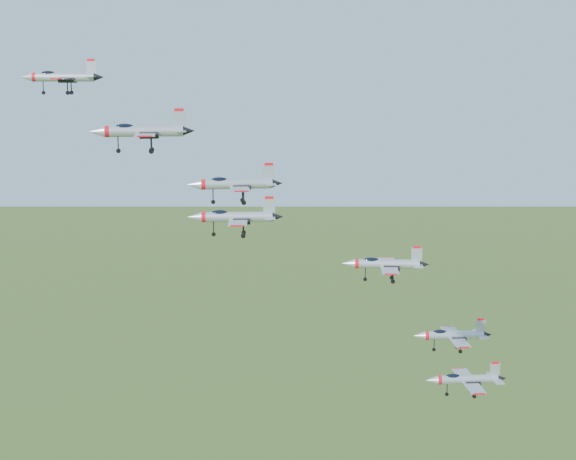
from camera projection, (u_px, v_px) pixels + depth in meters
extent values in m
cylinder|color=#A5ABB2|center=(63.00, 77.00, 110.36)|extent=(8.59, 2.08, 1.23)
cone|color=#A5ABB2|center=(26.00, 77.00, 110.26)|extent=(1.82, 1.39, 1.23)
cone|color=black|center=(99.00, 77.00, 110.46)|extent=(1.42, 1.17, 1.04)
ellipsoid|color=black|center=(48.00, 74.00, 110.24)|extent=(2.16, 1.09, 0.78)
cube|color=#A5ABB2|center=(60.00, 79.00, 107.81)|extent=(2.58, 4.36, 0.13)
cube|color=#A5ABB2|center=(70.00, 79.00, 113.01)|extent=(2.58, 4.36, 0.13)
cube|color=#A5ABB2|center=(91.00, 68.00, 110.21)|extent=(1.42, 0.25, 1.99)
cube|color=red|center=(91.00, 60.00, 110.02)|extent=(1.05, 0.24, 0.33)
cylinder|color=#A5ABB2|center=(144.00, 131.00, 106.60)|extent=(10.33, 1.70, 1.49)
cone|color=#A5ABB2|center=(96.00, 132.00, 105.74)|extent=(2.09, 1.53, 1.49)
cone|color=black|center=(189.00, 131.00, 107.42)|extent=(1.63, 1.30, 1.27)
ellipsoid|color=black|center=(125.00, 127.00, 106.15)|extent=(2.54, 1.12, 0.94)
cube|color=#A5ABB2|center=(145.00, 135.00, 103.56)|extent=(2.74, 5.09, 0.16)
cube|color=#A5ABB2|center=(147.00, 132.00, 109.80)|extent=(2.74, 5.09, 0.16)
cube|color=#A5ABB2|center=(179.00, 119.00, 106.97)|extent=(1.72, 0.17, 2.40)
cube|color=red|center=(179.00, 110.00, 106.74)|extent=(1.26, 0.19, 0.40)
cylinder|color=#A5ABB2|center=(237.00, 184.00, 87.08)|extent=(7.75, 1.21, 1.12)
cone|color=#A5ABB2|center=(194.00, 185.00, 86.47)|extent=(1.56, 1.14, 1.12)
cone|color=black|center=(277.00, 183.00, 87.66)|extent=(1.21, 0.96, 0.95)
ellipsoid|color=black|center=(219.00, 180.00, 86.75)|extent=(1.90, 0.83, 0.71)
cube|color=#A5ABB2|center=(240.00, 189.00, 84.79)|extent=(2.02, 3.81, 0.12)
cube|color=#A5ABB2|center=(237.00, 183.00, 89.48)|extent=(2.02, 3.81, 0.12)
cube|color=#A5ABB2|center=(269.00, 173.00, 87.32)|extent=(1.29, 0.12, 1.81)
cube|color=red|center=(269.00, 164.00, 87.15)|extent=(0.95, 0.13, 0.30)
cylinder|color=#A5ABB2|center=(237.00, 217.00, 108.89)|extent=(9.72, 2.29, 1.39)
cone|color=#A5ABB2|center=(194.00, 217.00, 108.74)|extent=(2.05, 1.57, 1.39)
cone|color=black|center=(278.00, 217.00, 109.03)|extent=(1.60, 1.32, 1.18)
ellipsoid|color=black|center=(220.00, 213.00, 108.73)|extent=(2.44, 1.22, 0.88)
cube|color=#A5ABB2|center=(238.00, 223.00, 106.00)|extent=(2.89, 4.92, 0.15)
cube|color=#A5ABB2|center=(239.00, 215.00, 111.89)|extent=(2.89, 4.92, 0.15)
cube|color=#A5ABB2|center=(269.00, 206.00, 108.74)|extent=(1.61, 0.28, 2.25)
cube|color=red|center=(269.00, 198.00, 108.52)|extent=(1.19, 0.26, 0.37)
cylinder|color=#A5ABB2|center=(387.00, 264.00, 97.91)|extent=(7.95, 2.49, 1.14)
cone|color=#A5ABB2|center=(348.00, 263.00, 98.16)|extent=(1.75, 1.39, 1.14)
cone|color=black|center=(424.00, 264.00, 97.66)|extent=(1.37, 1.16, 0.97)
ellipsoid|color=black|center=(371.00, 260.00, 97.93)|extent=(2.04, 1.14, 0.72)
cube|color=#A5ABB2|center=(390.00, 270.00, 95.53)|extent=(2.65, 4.14, 0.12)
cube|color=#A5ABB2|center=(387.00, 261.00, 100.34)|extent=(2.65, 4.14, 0.12)
cube|color=#A5ABB2|center=(417.00, 255.00, 97.50)|extent=(1.31, 0.33, 1.84)
cube|color=red|center=(417.00, 247.00, 97.32)|extent=(0.97, 0.29, 0.31)
cylinder|color=#A5ABB2|center=(467.00, 379.00, 108.56)|extent=(8.31, 1.58, 1.19)
cone|color=#A5ABB2|center=(431.00, 380.00, 108.20)|extent=(1.71, 1.27, 1.19)
cone|color=black|center=(502.00, 378.00, 108.90)|extent=(1.33, 1.07, 1.01)
ellipsoid|color=black|center=(453.00, 377.00, 108.33)|extent=(2.06, 0.95, 0.76)
cube|color=#A5ABB2|center=(474.00, 388.00, 106.09)|extent=(2.30, 4.13, 0.13)
cube|color=#A5ABB2|center=(463.00, 374.00, 111.13)|extent=(2.30, 4.13, 0.13)
cube|color=#A5ABB2|center=(495.00, 370.00, 108.60)|extent=(1.38, 0.17, 1.93)
cube|color=red|center=(495.00, 363.00, 108.42)|extent=(1.01, 0.18, 0.32)
cylinder|color=#A5ABB2|center=(454.00, 335.00, 126.72)|extent=(9.40, 1.99, 1.35)
cone|color=#A5ABB2|center=(419.00, 336.00, 126.44)|extent=(1.96, 1.47, 1.35)
cone|color=black|center=(487.00, 335.00, 127.00)|extent=(1.53, 1.24, 1.15)
ellipsoid|color=black|center=(440.00, 332.00, 126.51)|extent=(2.34, 1.12, 0.86)
cube|color=#A5ABB2|center=(460.00, 343.00, 123.93)|extent=(2.69, 4.72, 0.15)
cube|color=#A5ABB2|center=(450.00, 331.00, 129.63)|extent=(2.69, 4.72, 0.15)
cube|color=#A5ABB2|center=(481.00, 326.00, 126.68)|extent=(1.56, 0.23, 2.18)
cube|color=red|center=(481.00, 319.00, 126.47)|extent=(1.15, 0.22, 0.36)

